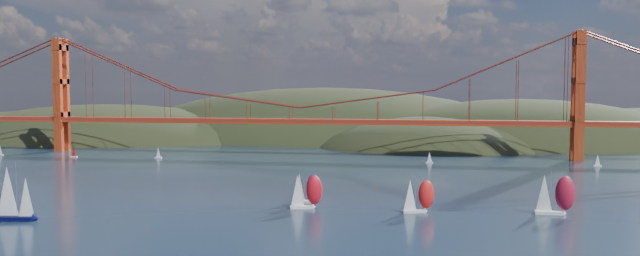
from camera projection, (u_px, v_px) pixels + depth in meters
The scene contains 12 objects.
headlands at pixel (407, 160), 376.59m from camera, with size 725.00×225.00×96.00m.
bridge at pixel (298, 85), 284.88m from camera, with size 552.00×12.00×55.00m.
sloop_navy at pixel (13, 194), 145.08m from camera, with size 9.36×5.74×14.08m.
racer_0 at pixel (305, 191), 159.85m from camera, with size 8.56×5.12×9.59m.
racer_1 at pixel (418, 195), 154.48m from camera, with size 8.20×5.00×9.18m.
racer_2 at pixel (554, 194), 152.16m from camera, with size 9.39×3.82×10.81m.
racer_rwb at pixel (306, 187), 167.99m from camera, with size 7.66×3.13×8.79m.
distant_boat_1 at pixel (0, 150), 285.42m from camera, with size 3.00×2.00×4.70m.
distant_boat_2 at pixel (74, 152), 277.94m from camera, with size 3.00×2.00×4.70m.
distant_boat_3 at pixel (158, 153), 274.27m from camera, with size 3.00×2.00×4.70m.
distant_boat_4 at pixel (598, 160), 245.51m from camera, with size 3.00×2.00×4.70m.
distant_boat_8 at pixel (429, 157), 256.02m from camera, with size 3.00×2.00×4.70m.
Camera 1 is at (56.45, -99.75, 30.99)m, focal length 35.00 mm.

